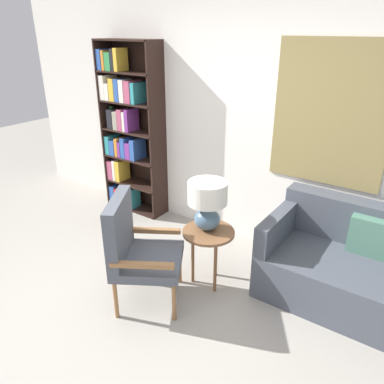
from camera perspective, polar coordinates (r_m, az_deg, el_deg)
ground_plane at (r=3.29m, az=-13.87°, el=-19.92°), size 14.00×14.00×0.00m
wall_back at (r=4.04m, az=6.84°, el=11.05°), size 6.40×0.08×2.70m
bookshelf at (r=4.81m, az=-9.88°, el=9.21°), size 0.83×0.30×2.12m
armchair at (r=3.22m, az=-8.85°, el=-7.92°), size 0.78×0.79×0.98m
couch at (r=3.60m, az=24.46°, el=-10.93°), size 1.62×0.88×0.83m
side_table at (r=3.41m, az=2.52°, el=-6.98°), size 0.47×0.47×0.56m
table_lamp at (r=3.28m, az=2.37°, el=-1.37°), size 0.35×0.35×0.46m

